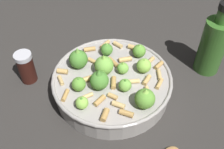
{
  "coord_description": "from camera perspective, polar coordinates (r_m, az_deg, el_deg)",
  "views": [
    {
      "loc": [
        0.45,
        -0.07,
        0.53
      ],
      "look_at": [
        0.0,
        0.0,
        0.06
      ],
      "focal_mm": 43.89,
      "sensor_mm": 36.0,
      "label": 1
    }
  ],
  "objects": [
    {
      "name": "cooking_pan",
      "position": [
        0.67,
        -0.05,
        -1.57
      ],
      "size": [
        0.29,
        0.29,
        0.11
      ],
      "color": "#9E9993",
      "rests_on": "ground"
    },
    {
      "name": "olive_oil_bottle",
      "position": [
        0.75,
        20.32,
        5.84
      ],
      "size": [
        0.07,
        0.07,
        0.2
      ],
      "color": "#336023",
      "rests_on": "ground"
    },
    {
      "name": "pepper_shaker",
      "position": [
        0.73,
        -17.46,
        1.46
      ],
      "size": [
        0.04,
        0.04,
        0.09
      ],
      "color": "#33140F",
      "rests_on": "ground"
    },
    {
      "name": "ground_plane",
      "position": [
        0.7,
        -0.0,
        -3.49
      ],
      "size": [
        2.4,
        2.4,
        0.0
      ],
      "primitive_type": "plane",
      "color": "#2D2B28"
    }
  ]
}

